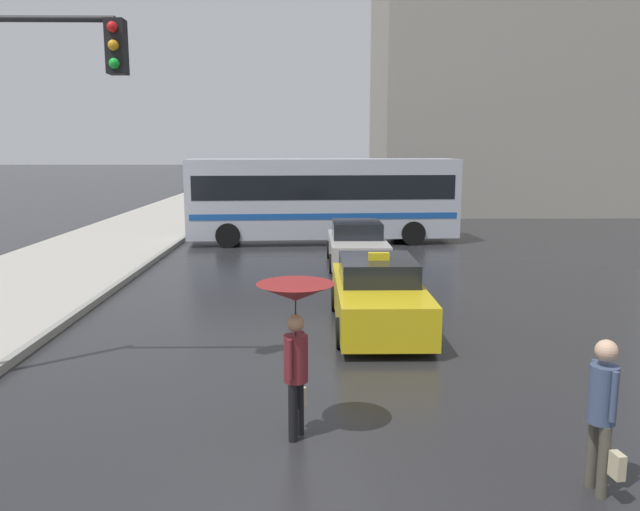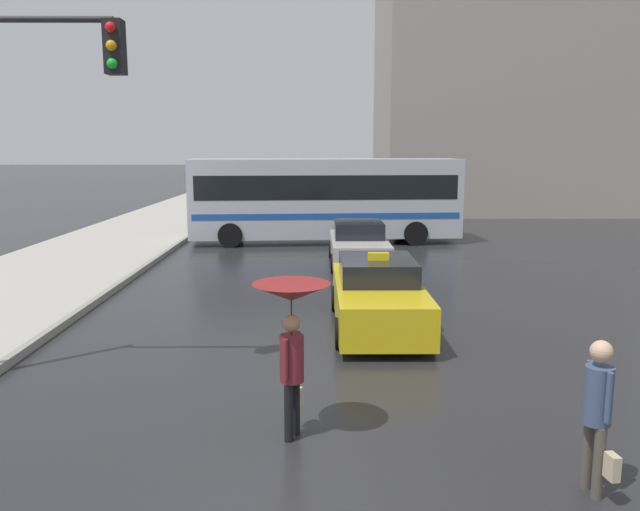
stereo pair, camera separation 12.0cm
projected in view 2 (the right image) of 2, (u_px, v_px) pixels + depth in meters
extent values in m
cube|color=gold|center=(378.00, 301.00, 13.35)|extent=(1.80, 4.57, 0.83)
cube|color=black|center=(377.00, 269.00, 13.47)|extent=(1.58, 2.06, 0.48)
cylinder|color=black|center=(429.00, 333.00, 12.01)|extent=(0.20, 0.60, 0.60)
cylinder|color=black|center=(340.00, 333.00, 12.00)|extent=(0.20, 0.60, 0.60)
cylinder|color=black|center=(408.00, 298.00, 14.80)|extent=(0.20, 0.60, 0.60)
cylinder|color=black|center=(336.00, 298.00, 14.79)|extent=(0.20, 0.60, 0.60)
cube|color=yellow|center=(378.00, 256.00, 13.19)|extent=(0.44, 0.16, 0.16)
cube|color=#B7B2AD|center=(359.00, 249.00, 20.60)|extent=(1.80, 4.39, 0.74)
cube|color=black|center=(358.00, 229.00, 20.71)|extent=(1.58, 1.97, 0.52)
cylinder|color=black|center=(389.00, 263.00, 19.30)|extent=(0.20, 0.60, 0.60)
cylinder|color=black|center=(334.00, 263.00, 19.29)|extent=(0.20, 0.60, 0.60)
cylinder|color=black|center=(380.00, 249.00, 21.99)|extent=(0.20, 0.60, 0.60)
cylinder|color=black|center=(332.00, 249.00, 21.98)|extent=(0.20, 0.60, 0.60)
cube|color=#B2B7C1|center=(325.00, 198.00, 25.50)|extent=(11.01, 3.25, 3.14)
cube|color=black|center=(325.00, 186.00, 25.42)|extent=(10.47, 3.23, 0.95)
cube|color=#194C9E|center=(325.00, 213.00, 25.61)|extent=(10.68, 3.25, 0.24)
cylinder|color=black|center=(230.00, 235.00, 24.27)|extent=(0.98, 0.35, 0.96)
cylinder|color=black|center=(234.00, 228.00, 26.63)|extent=(0.98, 0.35, 0.96)
cylinder|color=black|center=(416.00, 233.00, 24.81)|extent=(0.98, 0.35, 0.96)
cylinder|color=black|center=(403.00, 226.00, 27.17)|extent=(0.98, 0.35, 0.96)
cylinder|color=black|center=(289.00, 413.00, 8.14)|extent=(0.16, 0.16, 0.79)
cylinder|color=black|center=(296.00, 406.00, 8.34)|extent=(0.16, 0.16, 0.79)
cylinder|color=maroon|center=(292.00, 358.00, 8.12)|extent=(0.41, 0.41, 0.62)
sphere|color=#997051|center=(292.00, 323.00, 8.04)|extent=(0.23, 0.23, 0.23)
cylinder|color=maroon|center=(285.00, 360.00, 7.93)|extent=(0.09, 0.09, 0.53)
cylinder|color=maroon|center=(298.00, 350.00, 8.30)|extent=(0.09, 0.09, 0.53)
cone|color=maroon|center=(291.00, 292.00, 7.97)|extent=(1.01, 1.01, 0.23)
cylinder|color=black|center=(291.00, 318.00, 8.03)|extent=(0.02, 0.02, 0.67)
cube|color=#BFB28C|center=(297.00, 398.00, 8.51)|extent=(0.16, 0.20, 0.28)
cylinder|color=#4C473D|center=(587.00, 454.00, 7.01)|extent=(0.13, 0.13, 0.83)
cylinder|color=#4C473D|center=(599.00, 463.00, 6.79)|extent=(0.13, 0.13, 0.83)
cylinder|color=#3D4C6B|center=(598.00, 395.00, 6.77)|extent=(0.34, 0.34, 0.65)
sphere|color=#DBAD89|center=(601.00, 351.00, 6.69)|extent=(0.24, 0.24, 0.24)
cylinder|color=#3D4C6B|center=(588.00, 384.00, 6.95)|extent=(0.08, 0.08, 0.56)
cylinder|color=#3D4C6B|center=(609.00, 398.00, 6.58)|extent=(0.08, 0.08, 0.56)
cube|color=#BFB28C|center=(612.00, 467.00, 6.63)|extent=(0.12, 0.19, 0.28)
cylinder|color=black|center=(11.00, 19.00, 9.32)|extent=(3.07, 0.10, 0.10)
cube|color=black|center=(115.00, 47.00, 9.39)|extent=(0.28, 0.28, 0.80)
sphere|color=red|center=(110.00, 27.00, 9.19)|extent=(0.16, 0.16, 0.16)
sphere|color=orange|center=(111.00, 46.00, 9.23)|extent=(0.16, 0.16, 0.16)
sphere|color=green|center=(112.00, 64.00, 9.28)|extent=(0.16, 0.16, 0.16)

